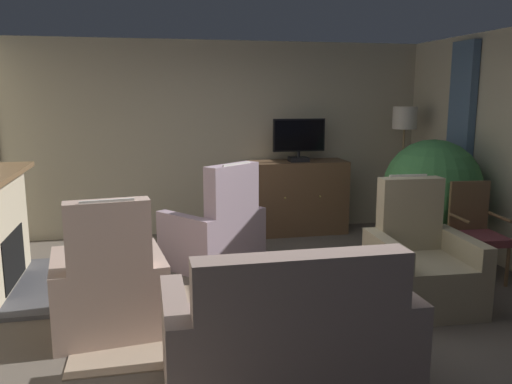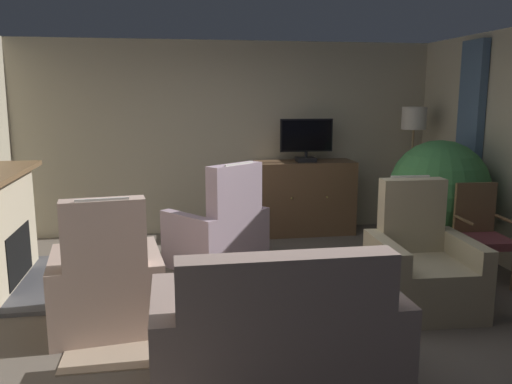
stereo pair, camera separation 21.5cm
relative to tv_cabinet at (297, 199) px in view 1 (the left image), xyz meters
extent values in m
cube|color=#665B51|center=(-1.00, -2.48, -0.50)|extent=(6.30, 6.16, 0.04)
cube|color=#B2A88E|center=(-1.00, 0.35, 0.83)|extent=(6.30, 0.10, 2.63)
cube|color=slate|center=(1.79, -1.03, 0.96)|extent=(0.10, 0.44, 2.21)
cube|color=tan|center=(-1.35, -2.61, -0.48)|extent=(2.62, 1.62, 0.01)
cube|color=#4C4C51|center=(-3.16, -1.50, -0.46)|extent=(0.50, 1.68, 0.04)
cube|color=black|center=(-3.40, -1.50, -0.16)|extent=(0.10, 0.83, 0.52)
cube|color=#4A3523|center=(0.00, 0.00, -0.45)|extent=(1.29, 0.45, 0.06)
cube|color=brown|center=(0.00, 0.00, 0.02)|extent=(1.35, 0.51, 1.01)
sphere|color=tan|center=(-0.24, -0.27, 0.07)|extent=(0.03, 0.03, 0.03)
sphere|color=tan|center=(0.24, -0.27, 0.07)|extent=(0.03, 0.03, 0.03)
cube|color=black|center=(0.00, -0.05, 0.56)|extent=(0.26, 0.20, 0.06)
cylinder|color=black|center=(0.00, -0.05, 0.63)|extent=(0.04, 0.04, 0.08)
cube|color=black|center=(0.00, -0.05, 0.89)|extent=(0.72, 0.05, 0.44)
cube|color=black|center=(0.00, -0.08, 0.89)|extent=(0.68, 0.01, 0.40)
cube|color=#422B19|center=(-1.07, -2.59, -0.10)|extent=(0.99, 0.65, 0.03)
cylinder|color=#422B19|center=(-0.66, -2.32, -0.30)|extent=(0.04, 0.04, 0.37)
cylinder|color=#422B19|center=(-1.51, -2.38, -0.30)|extent=(0.04, 0.04, 0.37)
cylinder|color=#422B19|center=(-0.63, -2.79, -0.30)|extent=(0.04, 0.04, 0.37)
cylinder|color=#422B19|center=(-1.47, -2.86, -0.30)|extent=(0.04, 0.04, 0.37)
cube|color=black|center=(-1.23, -2.50, -0.07)|extent=(0.10, 0.18, 0.02)
cube|color=silver|center=(-1.17, -2.58, -0.08)|extent=(0.32, 0.25, 0.01)
cube|color=#A3897F|center=(-1.18, -3.76, -0.26)|extent=(1.29, 0.90, 0.45)
cube|color=#A3897F|center=(-1.18, -4.11, 0.25)|extent=(1.29, 0.20, 0.57)
cube|color=#A3897F|center=(-1.90, -3.76, -0.15)|extent=(0.15, 0.90, 0.67)
cube|color=#A3897F|center=(-0.46, -3.76, -0.15)|extent=(0.15, 0.90, 0.67)
cube|color=#A84C51|center=(-1.18, -3.90, 0.08)|extent=(0.36, 0.13, 0.36)
cube|color=#BC9E8E|center=(-2.38, -2.59, -0.28)|extent=(0.73, 0.96, 0.41)
cube|color=#BC9E8E|center=(-2.34, -2.94, 0.30)|extent=(0.64, 0.26, 0.73)
cube|color=#BC9E8E|center=(-2.75, -2.64, -0.18)|extent=(0.24, 0.90, 0.61)
cube|color=#BC9E8E|center=(-2.01, -2.54, -0.18)|extent=(0.24, 0.90, 0.61)
cube|color=white|center=(-2.33, -3.01, 0.56)|extent=(0.39, 0.07, 0.24)
cube|color=#AD93A3|center=(-1.34, -1.17, -0.26)|extent=(1.03, 1.05, 0.45)
cube|color=#AD93A3|center=(-1.15, -1.41, 0.33)|extent=(0.65, 0.56, 0.74)
cube|color=#AD93A3|center=(-1.66, -1.41, -0.16)|extent=(0.59, 0.72, 0.65)
cube|color=#AD93A3|center=(-1.02, -0.92, -0.16)|extent=(0.59, 0.72, 0.65)
cube|color=white|center=(-1.10, -1.47, 0.60)|extent=(0.34, 0.27, 0.24)
cube|color=tan|center=(0.39, -2.75, -0.26)|extent=(0.64, 0.88, 0.45)
cube|color=tan|center=(0.41, -2.41, 0.31)|extent=(0.61, 0.21, 0.69)
cube|color=tan|center=(0.76, -2.76, -0.16)|extent=(0.17, 0.86, 0.65)
cube|color=tan|center=(0.03, -2.73, -0.16)|extent=(0.17, 0.86, 0.65)
cube|color=white|center=(0.41, -2.34, 0.56)|extent=(0.38, 0.04, 0.24)
cube|color=brown|center=(1.29, -2.23, -0.03)|extent=(0.51, 0.52, 0.08)
cube|color=brown|center=(1.31, -2.01, 0.25)|extent=(0.44, 0.07, 0.56)
cylinder|color=brown|center=(1.07, -2.43, -0.28)|extent=(0.04, 0.04, 0.41)
cylinder|color=brown|center=(1.49, -2.46, -0.28)|extent=(0.04, 0.04, 0.41)
cylinder|color=brown|center=(1.10, -2.00, -0.28)|extent=(0.04, 0.04, 0.41)
cylinder|color=brown|center=(1.52, -2.03, -0.28)|extent=(0.04, 0.04, 0.41)
cylinder|color=brown|center=(1.51, -2.25, 0.19)|extent=(0.06, 0.39, 0.03)
cylinder|color=brown|center=(1.08, -2.22, 0.19)|extent=(0.06, 0.39, 0.03)
cylinder|color=beige|center=(1.22, -1.42, -0.31)|extent=(0.26, 0.26, 0.34)
sphere|color=#3D7F42|center=(1.22, -1.42, 0.36)|extent=(1.13, 1.13, 1.13)
ellipsoid|color=#937A5B|center=(-2.24, -1.23, -0.39)|extent=(0.37, 0.37, 0.19)
sphere|color=#937A5B|center=(-2.39, -1.08, -0.36)|extent=(0.14, 0.14, 0.14)
cone|color=#937A5B|center=(-2.42, -1.11, -0.29)|extent=(0.04, 0.04, 0.04)
cone|color=#937A5B|center=(-2.37, -1.05, -0.29)|extent=(0.04, 0.04, 0.04)
cylinder|color=#937A5B|center=(-2.09, -1.44, -0.43)|extent=(0.18, 0.18, 0.07)
cylinder|color=#4C4233|center=(1.43, -0.26, -0.46)|extent=(0.29, 0.29, 0.04)
cylinder|color=olive|center=(1.43, -0.26, 0.24)|extent=(0.03, 0.03, 1.45)
cylinder|color=beige|center=(1.43, -0.26, 1.12)|extent=(0.33, 0.33, 0.30)
camera|label=1|loc=(-2.04, -6.88, 1.44)|focal=36.84mm
camera|label=2|loc=(-1.83, -6.92, 1.44)|focal=36.84mm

